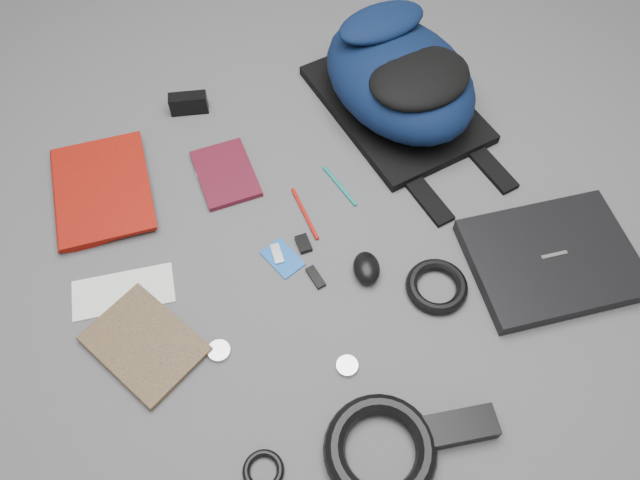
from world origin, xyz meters
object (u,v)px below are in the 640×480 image
laptop (552,259)px  comic_book (113,374)px  compact_camera (189,103)px  power_brick (459,427)px  mouse (367,268)px  backpack (399,77)px  dvd_case (226,174)px  textbook_red (54,201)px

laptop → comic_book: bearing=-178.2°
compact_camera → power_brick: (0.13, -0.98, -0.01)m
comic_book → mouse: mouse is taller
backpack → mouse: bearing=-130.4°
dvd_case → power_brick: (0.13, -0.75, 0.01)m
laptop → power_brick: 0.43m
backpack → compact_camera: size_ratio=5.23×
laptop → textbook_red: bearing=158.1°
textbook_red → dvd_case: size_ratio=1.62×
mouse → dvd_case: bearing=134.3°
dvd_case → power_brick: 0.76m
backpack → comic_book: 0.93m
laptop → mouse: size_ratio=4.34×
laptop → mouse: 0.40m
compact_camera → mouse: (0.15, -0.62, -0.01)m
laptop → dvd_case: laptop is taller
power_brick → dvd_case: bearing=117.9°
textbook_red → compact_camera: compact_camera is taller
mouse → backpack: bearing=72.8°
backpack → mouse: size_ratio=6.17×
textbook_red → power_brick: size_ratio=2.12×
backpack → comic_book: (-0.86, -0.34, -0.09)m
dvd_case → laptop: bearing=-39.3°
laptop → compact_camera: size_ratio=3.68×
backpack → laptop: 0.55m
mouse → power_brick: mouse is taller
backpack → compact_camera: (-0.46, 0.24, -0.08)m
compact_camera → power_brick: 0.99m
backpack → mouse: backpack is taller
textbook_red → power_brick: bearing=-47.1°
compact_camera → dvd_case: bearing=-70.0°
comic_book → compact_camera: size_ratio=2.38×
mouse → power_brick: size_ratio=0.58×
dvd_case → power_brick: size_ratio=1.31×
textbook_red → compact_camera: size_ratio=3.11×
laptop → compact_camera: 0.93m
backpack → textbook_red: 0.85m
comic_book → mouse: bearing=-25.0°
laptop → compact_camera: bearing=137.7°
comic_book → backpack: bearing=0.7°
compact_camera → power_brick: bearing=-61.2°
mouse → compact_camera: bearing=125.9°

